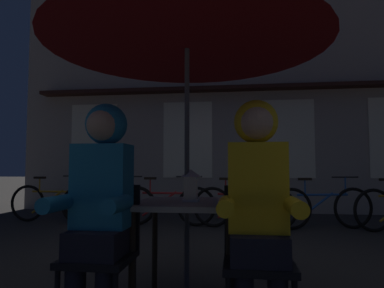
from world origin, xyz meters
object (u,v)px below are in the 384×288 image
(patio_umbrella, at_px, (187,24))
(chair_right, at_px, (258,251))
(person_right_hooded, at_px, (258,191))
(bicycle_fourth, at_px, (243,207))
(chair_left, at_px, (103,246))
(person_left_hooded, at_px, (101,190))
(bicycle_nearest, at_px, (54,203))
(bicycle_third, at_px, (166,205))
(bicycle_fifth, at_px, (323,207))
(cafe_table, at_px, (187,215))
(lantern, at_px, (191,184))
(bicycle_second, at_px, (107,204))

(patio_umbrella, distance_m, chair_right, 1.68)
(person_right_hooded, distance_m, bicycle_fourth, 3.60)
(chair_left, height_order, bicycle_fourth, chair_left)
(person_left_hooded, relative_size, bicycle_nearest, 0.83)
(bicycle_third, relative_size, bicycle_fifth, 1.02)
(person_left_hooded, xyz_separation_m, person_right_hooded, (0.96, 0.00, 0.00))
(bicycle_nearest, distance_m, bicycle_fourth, 3.38)
(patio_umbrella, distance_m, bicycle_fourth, 3.60)
(chair_left, height_order, bicycle_nearest, chair_left)
(chair_right, distance_m, person_left_hooded, 1.03)
(bicycle_fourth, bearing_deg, bicycle_third, 173.72)
(person_right_hooded, bearing_deg, cafe_table, 138.43)
(patio_umbrella, relative_size, chair_right, 2.66)
(person_right_hooded, height_order, bicycle_nearest, person_right_hooded)
(lantern, height_order, person_left_hooded, person_left_hooded)
(cafe_table, bearing_deg, chair_left, -142.45)
(chair_left, height_order, bicycle_second, chair_left)
(patio_umbrella, bearing_deg, bicycle_fourth, 81.64)
(patio_umbrella, bearing_deg, lantern, 9.70)
(cafe_table, bearing_deg, bicycle_nearest, 130.83)
(lantern, bearing_deg, person_left_hooded, -139.76)
(person_right_hooded, bearing_deg, bicycle_fourth, 90.31)
(person_right_hooded, xyz_separation_m, bicycle_nearest, (-3.39, 3.80, -0.50))
(chair_left, distance_m, bicycle_third, 3.67)
(bicycle_third, xyz_separation_m, bicycle_fifth, (2.54, -0.02, 0.00))
(chair_left, relative_size, bicycle_nearest, 0.52)
(cafe_table, height_order, bicycle_fourth, bicycle_fourth)
(patio_umbrella, xyz_separation_m, lantern, (0.03, 0.00, -1.20))
(bicycle_nearest, height_order, bicycle_second, same)
(lantern, distance_m, person_left_hooded, 0.67)
(bicycle_second, bearing_deg, cafe_table, -60.22)
(lantern, relative_size, person_left_hooded, 0.17)
(lantern, relative_size, chair_right, 0.27)
(person_left_hooded, bearing_deg, patio_umbrella, 41.57)
(chair_left, bearing_deg, bicycle_third, 95.44)
(bicycle_nearest, bearing_deg, chair_right, -47.79)
(lantern, xyz_separation_m, bicycle_second, (-1.89, 3.24, -0.51))
(chair_left, relative_size, bicycle_second, 0.52)
(cafe_table, relative_size, person_left_hooded, 0.53)
(bicycle_nearest, bearing_deg, bicycle_fourth, -3.99)
(chair_right, distance_m, bicycle_fifth, 3.83)
(chair_left, bearing_deg, chair_right, 0.00)
(bicycle_third, bearing_deg, bicycle_fifth, -0.54)
(bicycle_nearest, bearing_deg, person_left_hooded, -57.35)
(bicycle_second, xyz_separation_m, bicycle_fifth, (3.58, 0.00, 0.00))
(chair_left, height_order, bicycle_third, chair_left)
(patio_umbrella, height_order, bicycle_fourth, patio_umbrella)
(patio_umbrella, xyz_separation_m, bicycle_fourth, (0.46, 3.14, -1.71))
(cafe_table, distance_m, person_left_hooded, 0.67)
(chair_right, height_order, person_left_hooded, person_left_hooded)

